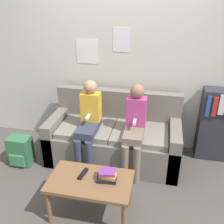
# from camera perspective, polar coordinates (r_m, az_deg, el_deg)

# --- Properties ---
(ground_plane) EXTENTS (10.00, 10.00, 0.00)m
(ground_plane) POSITION_cam_1_polar(r_m,az_deg,el_deg) (3.18, -1.41, -15.43)
(ground_plane) COLOR #4C4742
(wall_back) EXTENTS (8.00, 0.06, 2.60)m
(wall_back) POSITION_cam_1_polar(r_m,az_deg,el_deg) (3.46, 2.16, 12.41)
(wall_back) COLOR beige
(wall_back) RESTS_ON ground_plane
(couch) EXTENTS (1.72, 0.77, 0.90)m
(couch) POSITION_cam_1_polar(r_m,az_deg,el_deg) (3.40, 0.48, -6.06)
(couch) COLOR #6B665B
(couch) RESTS_ON ground_plane
(coffee_table) EXTENTS (0.82, 0.48, 0.44)m
(coffee_table) POSITION_cam_1_polar(r_m,az_deg,el_deg) (2.57, -4.96, -16.17)
(coffee_table) COLOR brown
(coffee_table) RESTS_ON ground_plane
(person_left) EXTENTS (0.24, 0.54, 1.13)m
(person_left) POSITION_cam_1_polar(r_m,az_deg,el_deg) (3.14, -5.34, -2.05)
(person_left) COLOR #33384C
(person_left) RESTS_ON ground_plane
(person_right) EXTENTS (0.24, 0.54, 1.12)m
(person_right) POSITION_cam_1_polar(r_m,az_deg,el_deg) (3.03, 5.20, -3.15)
(person_right) COLOR #756656
(person_right) RESTS_ON ground_plane
(tv_remote) EXTENTS (0.07, 0.17, 0.02)m
(tv_remote) POSITION_cam_1_polar(r_m,az_deg,el_deg) (2.59, -6.63, -13.83)
(tv_remote) COLOR black
(tv_remote) RESTS_ON coffee_table
(book_stack) EXTENTS (0.20, 0.16, 0.10)m
(book_stack) POSITION_cam_1_polar(r_m,az_deg,el_deg) (2.50, -1.12, -14.36)
(book_stack) COLOR black
(book_stack) RESTS_ON coffee_table
(bookshelf) EXTENTS (0.51, 0.26, 0.99)m
(bookshelf) POSITION_cam_1_polar(r_m,az_deg,el_deg) (3.61, 23.16, -2.72)
(bookshelf) COLOR #2D2D33
(bookshelf) RESTS_ON ground_plane
(backpack) EXTENTS (0.29, 0.23, 0.40)m
(backpack) POSITION_cam_1_polar(r_m,az_deg,el_deg) (3.55, -20.16, -8.37)
(backpack) COLOR #336B42
(backpack) RESTS_ON ground_plane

